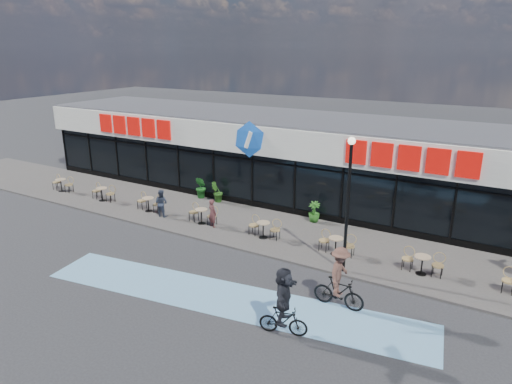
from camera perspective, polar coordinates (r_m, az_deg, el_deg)
ground at (r=19.53m, az=-11.03°, el=-7.95°), size 120.00×120.00×0.00m
sidewalk at (r=22.77m, az=-3.65°, el=-3.67°), size 44.00×5.00×0.10m
bike_lane at (r=16.30m, az=-3.57°, el=-13.15°), size 14.17×4.13×0.01m
building at (r=26.57m, az=2.76°, el=4.67°), size 30.60×6.57×4.75m
lamp_post at (r=16.98m, az=11.46°, el=-0.31°), size 0.28×0.28×5.23m
bistro_set_0 at (r=29.49m, az=-23.04°, el=0.99°), size 1.54×0.62×0.90m
bistro_set_1 at (r=26.90m, az=-18.57°, el=-0.04°), size 1.54×0.62×0.90m
bistro_set_2 at (r=24.51m, az=-13.18°, el=-1.28°), size 1.54×0.62×0.90m
bistro_set_3 at (r=22.39m, az=-6.70°, el=-2.75°), size 1.54×0.62×0.90m
bistro_set_4 at (r=20.64m, az=1.03°, el=-4.46°), size 1.54×0.62×0.90m
bistro_set_5 at (r=19.35m, az=10.03°, el=-6.33°), size 1.54×0.62×0.90m
bistro_set_6 at (r=18.61m, az=20.10°, el=-8.23°), size 1.54×0.62×0.90m
potted_plant_left at (r=25.95m, az=-6.87°, el=0.57°), size 0.89×0.85×1.27m
potted_plant_mid at (r=25.22m, az=-4.90°, el=-0.00°), size 0.74×0.80×1.17m
potted_plant_right at (r=22.57m, az=7.28°, el=-2.46°), size 0.66×0.66×1.02m
patron_left at (r=21.79m, az=-5.48°, el=-2.64°), size 0.59×0.48×1.39m
patron_right at (r=23.53m, az=-11.75°, el=-1.35°), size 0.71×0.57×1.41m
cyclist_a at (r=14.00m, az=3.47°, el=-13.62°), size 1.57×1.72×2.22m
cyclist_b at (r=15.60m, az=10.37°, el=-10.89°), size 1.77×1.11×2.17m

